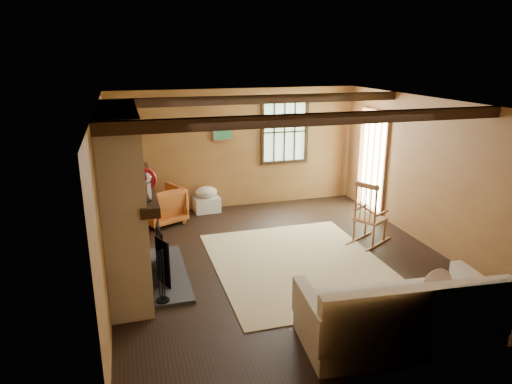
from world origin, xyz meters
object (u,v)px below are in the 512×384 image
object	(u,v)px
fireplace	(126,205)
sofa	(400,318)
armchair	(161,205)
laundry_basket	(207,204)
rocking_chair	(369,217)

from	to	relation	value
fireplace	sofa	bearing A→B (deg)	-40.05
fireplace	armchair	size ratio (longest dim) A/B	3.16
sofa	armchair	bearing A→B (deg)	120.77
sofa	armchair	world-z (taller)	sofa
sofa	fireplace	bearing A→B (deg)	144.94
laundry_basket	sofa	bearing A→B (deg)	-75.77
rocking_chair	sofa	bearing A→B (deg)	127.84
rocking_chair	armchair	xyz separation A→B (m)	(-3.23, 1.92, -0.11)
rocking_chair	laundry_basket	bearing A→B (deg)	15.36
rocking_chair	sofa	xyz separation A→B (m)	(-1.07, -2.56, -0.15)
rocking_chair	sofa	distance (m)	2.78
fireplace	laundry_basket	world-z (taller)	fireplace
laundry_basket	armchair	bearing A→B (deg)	-156.90
laundry_basket	armchair	xyz separation A→B (m)	(-0.93, -0.40, 0.20)
fireplace	rocking_chair	bearing A→B (deg)	3.45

